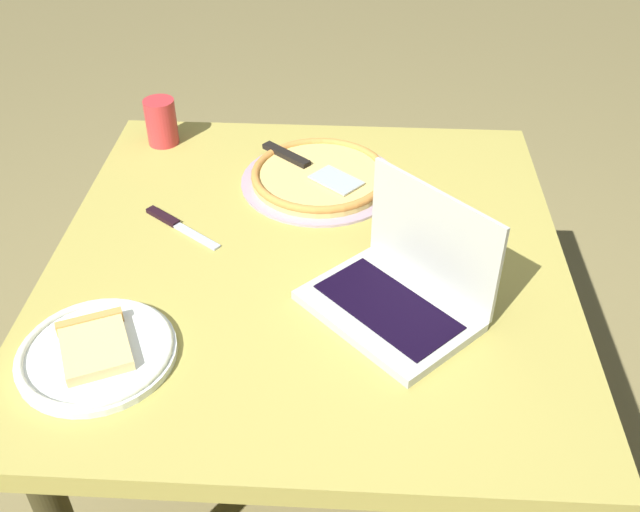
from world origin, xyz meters
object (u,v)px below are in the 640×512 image
(pizza_plate, at_px, (96,351))
(drink_cup, at_px, (161,121))
(dining_table, at_px, (309,288))
(table_knife, at_px, (175,224))
(pizza_tray, at_px, (320,176))
(laptop, at_px, (403,286))

(pizza_plate, xyz_separation_m, drink_cup, (0.74, 0.05, 0.04))
(dining_table, distance_m, pizza_plate, 0.47)
(table_knife, bearing_deg, pizza_tray, -57.51)
(drink_cup, bearing_deg, pizza_plate, -175.86)
(dining_table, relative_size, laptop, 3.03)
(pizza_tray, bearing_deg, table_knife, 122.49)
(dining_table, relative_size, pizza_plate, 4.06)
(dining_table, distance_m, laptop, 0.27)
(pizza_tray, bearing_deg, drink_cup, 67.75)
(laptop, distance_m, drink_cup, 0.81)
(dining_table, height_order, pizza_plate, pizza_plate)
(dining_table, height_order, pizza_tray, pizza_tray)
(laptop, bearing_deg, pizza_plate, 107.05)
(laptop, xyz_separation_m, drink_cup, (0.58, 0.57, 0.01))
(pizza_plate, height_order, table_knife, pizza_plate)
(dining_table, bearing_deg, pizza_plate, 132.13)
(dining_table, distance_m, table_knife, 0.31)
(dining_table, height_order, table_knife, table_knife)
(laptop, xyz_separation_m, pizza_plate, (-0.16, 0.52, -0.03))
(laptop, xyz_separation_m, pizza_tray, (0.42, 0.17, -0.03))
(pizza_plate, bearing_deg, drink_cup, 4.14)
(drink_cup, bearing_deg, laptop, -135.39)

